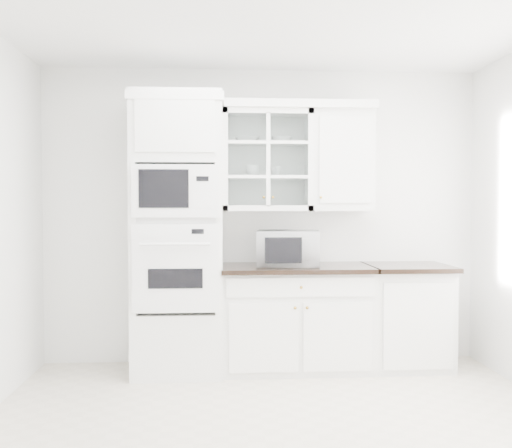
{
  "coord_description": "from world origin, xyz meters",
  "views": [
    {
      "loc": [
        -0.39,
        -3.53,
        1.46
      ],
      "look_at": [
        -0.1,
        1.05,
        1.3
      ],
      "focal_mm": 40.0,
      "sensor_mm": 36.0,
      "label": 1
    }
  ],
  "objects": [
    {
      "name": "extra_base_cabinet",
      "position": [
        1.28,
        1.45,
        0.46
      ],
      "size": [
        0.72,
        0.67,
        0.92
      ],
      "color": "white",
      "rests_on": "ground"
    },
    {
      "name": "bowl_b",
      "position": [
        0.17,
        1.58,
        2.04
      ],
      "size": [
        0.2,
        0.2,
        0.06
      ],
      "primitive_type": "imported",
      "rotation": [
        0.0,
        0.0,
        0.15
      ],
      "color": "white",
      "rests_on": "upper_cabinet_glass"
    },
    {
      "name": "countertop_microwave",
      "position": [
        0.21,
        1.43,
        1.08
      ],
      "size": [
        0.59,
        0.51,
        0.31
      ],
      "primitive_type": "imported",
      "rotation": [
        0.0,
        0.0,
        3.01
      ],
      "color": "white",
      "rests_on": "base_cabinet_run"
    },
    {
      "name": "bowl_a",
      "position": [
        -0.15,
        1.6,
        2.04
      ],
      "size": [
        0.25,
        0.25,
        0.06
      ],
      "primitive_type": "imported",
      "rotation": [
        0.0,
        0.0,
        -0.08
      ],
      "color": "white",
      "rests_on": "upper_cabinet_glass"
    },
    {
      "name": "upper_cabinet_glass",
      "position": [
        0.03,
        1.58,
        1.85
      ],
      "size": [
        0.8,
        0.33,
        0.9
      ],
      "color": "white",
      "rests_on": "room_shell"
    },
    {
      "name": "room_shell",
      "position": [
        0.0,
        0.43,
        1.78
      ],
      "size": [
        4.0,
        3.5,
        2.7
      ],
      "color": "white",
      "rests_on": "ground"
    },
    {
      "name": "cup_b",
      "position": [
        0.11,
        1.6,
        1.76
      ],
      "size": [
        0.1,
        0.1,
        0.09
      ],
      "primitive_type": "imported",
      "rotation": [
        0.0,
        0.0,
        0.04
      ],
      "color": "white",
      "rests_on": "upper_cabinet_glass"
    },
    {
      "name": "ground",
      "position": [
        0.0,
        0.0,
        0.01
      ],
      "size": [
        4.0,
        3.5,
        0.01
      ],
      "primitive_type": "cube",
      "color": "beige",
      "rests_on": "ground"
    },
    {
      "name": "crown_molding",
      "position": [
        -0.07,
        1.56,
        2.33
      ],
      "size": [
        2.14,
        0.38,
        0.07
      ],
      "primitive_type": "cube",
      "color": "white",
      "rests_on": "room_shell"
    },
    {
      "name": "base_cabinet_run",
      "position": [
        0.28,
        1.45,
        0.46
      ],
      "size": [
        1.32,
        0.67,
        0.92
      ],
      "color": "white",
      "rests_on": "ground"
    },
    {
      "name": "oven_column",
      "position": [
        -0.75,
        1.42,
        1.2
      ],
      "size": [
        0.76,
        0.68,
        2.4
      ],
      "color": "white",
      "rests_on": "ground"
    },
    {
      "name": "cup_a",
      "position": [
        -0.09,
        1.58,
        1.76
      ],
      "size": [
        0.13,
        0.13,
        0.1
      ],
      "primitive_type": "imported",
      "rotation": [
        0.0,
        0.0,
        -0.01
      ],
      "color": "white",
      "rests_on": "upper_cabinet_glass"
    },
    {
      "name": "upper_cabinet_solid",
      "position": [
        0.71,
        1.58,
        1.85
      ],
      "size": [
        0.55,
        0.33,
        0.9
      ],
      "primitive_type": "cube",
      "color": "white",
      "rests_on": "room_shell"
    }
  ]
}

